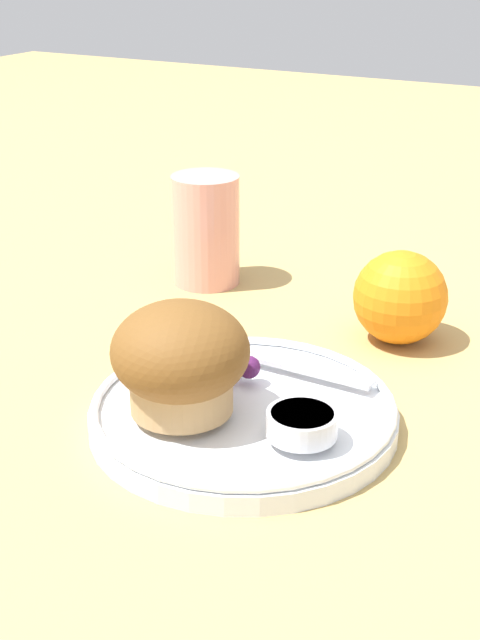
{
  "coord_description": "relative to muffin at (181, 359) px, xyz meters",
  "views": [
    {
      "loc": [
        0.25,
        -0.48,
        0.32
      ],
      "look_at": [
        -0.04,
        0.04,
        0.06
      ],
      "focal_mm": 50.0,
      "sensor_mm": 36.0,
      "label": 1
    }
  ],
  "objects": [
    {
      "name": "ground_plane",
      "position": [
        0.04,
        0.04,
        -0.06
      ],
      "size": [
        3.0,
        3.0,
        0.0
      ],
      "primitive_type": "plane",
      "color": "tan"
    },
    {
      "name": "plate",
      "position": [
        0.03,
        0.03,
        -0.05
      ],
      "size": [
        0.21,
        0.21,
        0.02
      ],
      "color": "white",
      "rests_on": "ground_plane"
    },
    {
      "name": "muffin",
      "position": [
        0.0,
        0.0,
        0.0
      ],
      "size": [
        0.09,
        0.09,
        0.08
      ],
      "color": "tan",
      "rests_on": "plate"
    },
    {
      "name": "cream_ramekin",
      "position": [
        0.08,
        0.01,
        -0.03
      ],
      "size": [
        0.05,
        0.05,
        0.02
      ],
      "color": "silver",
      "rests_on": "plate"
    },
    {
      "name": "berry_pair",
      "position": [
        0.01,
        0.06,
        -0.03
      ],
      "size": [
        0.03,
        0.02,
        0.02
      ],
      "color": "#4C194C",
      "rests_on": "plate"
    },
    {
      "name": "butter_knife",
      "position": [
        0.02,
        0.09,
        -0.04
      ],
      "size": [
        0.15,
        0.02,
        0.0
      ],
      "rotation": [
        0.0,
        0.0,
        -0.02
      ],
      "color": "silver",
      "rests_on": "plate"
    },
    {
      "name": "orange_fruit",
      "position": [
        0.08,
        0.22,
        -0.02
      ],
      "size": [
        0.08,
        0.08,
        0.08
      ],
      "color": "orange",
      "rests_on": "ground_plane"
    },
    {
      "name": "juice_glass",
      "position": [
        -0.13,
        0.25,
        -0.0
      ],
      "size": [
        0.06,
        0.06,
        0.11
      ],
      "color": "#E5998C",
      "rests_on": "ground_plane"
    }
  ]
}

